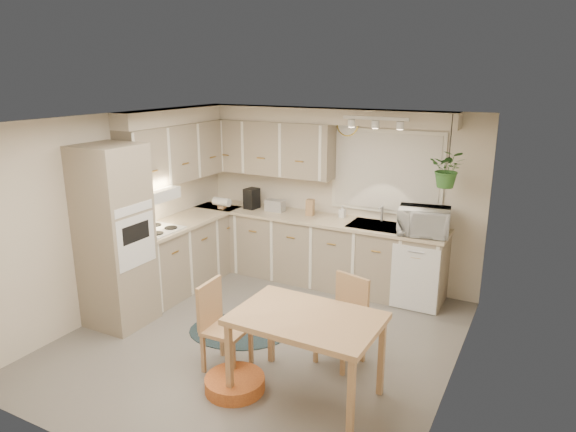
% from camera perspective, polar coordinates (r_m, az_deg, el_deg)
% --- Properties ---
extents(floor, '(4.20, 4.20, 0.00)m').
position_cam_1_polar(floor, '(5.83, -3.11, -13.59)').
color(floor, '#5F5C54').
rests_on(floor, ground).
extents(ceiling, '(4.20, 4.20, 0.00)m').
position_cam_1_polar(ceiling, '(5.11, -3.51, 10.60)').
color(ceiling, silver).
rests_on(ceiling, wall_back).
extents(wall_back, '(4.00, 0.04, 2.40)m').
position_cam_1_polar(wall_back, '(7.17, 5.37, 2.28)').
color(wall_back, beige).
rests_on(wall_back, floor).
extents(wall_front, '(4.00, 0.04, 2.40)m').
position_cam_1_polar(wall_front, '(3.84, -19.91, -10.73)').
color(wall_front, beige).
rests_on(wall_front, floor).
extents(wall_left, '(0.04, 4.20, 2.40)m').
position_cam_1_polar(wall_left, '(6.57, -18.42, 0.31)').
color(wall_left, beige).
rests_on(wall_left, floor).
extents(wall_right, '(0.04, 4.20, 2.40)m').
position_cam_1_polar(wall_right, '(4.70, 18.21, -5.69)').
color(wall_right, beige).
rests_on(wall_right, floor).
extents(base_cab_left, '(0.60, 1.85, 0.90)m').
position_cam_1_polar(base_cab_left, '(7.21, -11.27, -4.10)').
color(base_cab_left, gray).
rests_on(base_cab_left, floor).
extents(base_cab_back, '(3.60, 0.60, 0.90)m').
position_cam_1_polar(base_cab_back, '(7.19, 2.83, -3.85)').
color(base_cab_back, gray).
rests_on(base_cab_back, floor).
extents(counter_left, '(0.64, 1.89, 0.04)m').
position_cam_1_polar(counter_left, '(7.06, -11.40, -0.52)').
color(counter_left, '#C5B390').
rests_on(counter_left, base_cab_left).
extents(counter_back, '(3.64, 0.64, 0.04)m').
position_cam_1_polar(counter_back, '(7.04, 2.84, -0.27)').
color(counter_back, '#C5B390').
rests_on(counter_back, base_cab_back).
extents(oven_stack, '(0.65, 0.65, 2.10)m').
position_cam_1_polar(oven_stack, '(6.14, -18.68, -2.23)').
color(oven_stack, gray).
rests_on(oven_stack, floor).
extents(wall_oven_face, '(0.02, 0.56, 0.58)m').
position_cam_1_polar(wall_oven_face, '(5.92, -16.52, -2.70)').
color(wall_oven_face, silver).
rests_on(wall_oven_face, oven_stack).
extents(upper_cab_left, '(0.35, 2.00, 0.75)m').
position_cam_1_polar(upper_cab_left, '(7.05, -12.02, 6.96)').
color(upper_cab_left, gray).
rests_on(upper_cab_left, wall_left).
extents(upper_cab_back, '(2.00, 0.35, 0.75)m').
position_cam_1_polar(upper_cab_back, '(7.33, -2.34, 7.61)').
color(upper_cab_back, gray).
rests_on(upper_cab_back, wall_back).
extents(soffit_left, '(0.30, 2.00, 0.20)m').
position_cam_1_polar(soffit_left, '(7.01, -12.40, 10.81)').
color(soffit_left, beige).
rests_on(soffit_left, wall_left).
extents(soffit_back, '(3.60, 0.30, 0.20)m').
position_cam_1_polar(soffit_back, '(6.94, 3.57, 11.09)').
color(soffit_back, beige).
rests_on(soffit_back, wall_back).
extents(cooktop, '(0.52, 0.58, 0.02)m').
position_cam_1_polar(cooktop, '(6.63, -14.46, -1.54)').
color(cooktop, silver).
rests_on(cooktop, counter_left).
extents(range_hood, '(0.40, 0.60, 0.14)m').
position_cam_1_polar(range_hood, '(6.53, -14.86, 2.30)').
color(range_hood, silver).
rests_on(range_hood, upper_cab_left).
extents(window_blinds, '(1.40, 0.02, 1.00)m').
position_cam_1_polar(window_blinds, '(6.83, 10.81, 4.84)').
color(window_blinds, silver).
rests_on(window_blinds, wall_back).
extents(window_frame, '(1.50, 0.02, 1.10)m').
position_cam_1_polar(window_frame, '(6.84, 10.83, 4.85)').
color(window_frame, beige).
rests_on(window_frame, wall_back).
extents(sink, '(0.70, 0.48, 0.10)m').
position_cam_1_polar(sink, '(6.74, 9.83, -1.38)').
color(sink, '#A9ABB1').
rests_on(sink, counter_back).
extents(dishwasher_front, '(0.58, 0.02, 0.83)m').
position_cam_1_polar(dishwasher_front, '(6.47, 13.84, -6.83)').
color(dishwasher_front, silver).
rests_on(dishwasher_front, base_cab_back).
extents(track_light_bar, '(0.80, 0.04, 0.04)m').
position_cam_1_polar(track_light_bar, '(6.24, 9.71, 10.67)').
color(track_light_bar, silver).
rests_on(track_light_bar, ceiling).
extents(wall_clock, '(0.30, 0.03, 0.30)m').
position_cam_1_polar(wall_clock, '(6.92, 6.65, 10.01)').
color(wall_clock, gold).
rests_on(wall_clock, wall_back).
extents(dining_table, '(1.29, 0.87, 0.80)m').
position_cam_1_polar(dining_table, '(4.75, 2.02, -15.38)').
color(dining_table, '#AA8255').
rests_on(dining_table, floor).
extents(chair_left, '(0.43, 0.43, 0.89)m').
position_cam_1_polar(chair_left, '(5.17, -6.83, -12.15)').
color(chair_left, '#AA8255').
rests_on(chair_left, floor).
extents(chair_back, '(0.51, 0.51, 0.89)m').
position_cam_1_polar(chair_back, '(5.26, 5.83, -11.63)').
color(chair_back, '#AA8255').
rests_on(chair_back, floor).
extents(braided_rug, '(1.36, 1.19, 0.01)m').
position_cam_1_polar(braided_rug, '(6.02, -5.49, -12.61)').
color(braided_rug, black).
rests_on(braided_rug, floor).
extents(pet_bed, '(0.69, 0.69, 0.13)m').
position_cam_1_polar(pet_bed, '(5.03, -5.93, -18.02)').
color(pet_bed, '#C56627').
rests_on(pet_bed, floor).
extents(microwave, '(0.65, 0.43, 0.41)m').
position_cam_1_polar(microwave, '(6.43, 14.88, -0.25)').
color(microwave, silver).
rests_on(microwave, counter_back).
extents(soap_bottle, '(0.08, 0.17, 0.08)m').
position_cam_1_polar(soap_bottle, '(7.03, 6.04, 0.14)').
color(soap_bottle, silver).
rests_on(soap_bottle, counter_back).
extents(hanging_plant, '(0.41, 0.46, 0.35)m').
position_cam_1_polar(hanging_plant, '(6.25, 17.34, 4.58)').
color(hanging_plant, '#2F6127').
rests_on(hanging_plant, ceiling).
extents(coffee_maker, '(0.19, 0.22, 0.29)m').
position_cam_1_polar(coffee_maker, '(7.46, -4.05, 1.96)').
color(coffee_maker, black).
rests_on(coffee_maker, counter_back).
extents(toaster, '(0.27, 0.16, 0.16)m').
position_cam_1_polar(toaster, '(7.31, -1.44, 1.17)').
color(toaster, '#A9ABB1').
rests_on(toaster, counter_back).
extents(knife_block, '(0.11, 0.11, 0.22)m').
position_cam_1_polar(knife_block, '(7.09, 2.48, 0.96)').
color(knife_block, '#AA8255').
rests_on(knife_block, counter_back).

